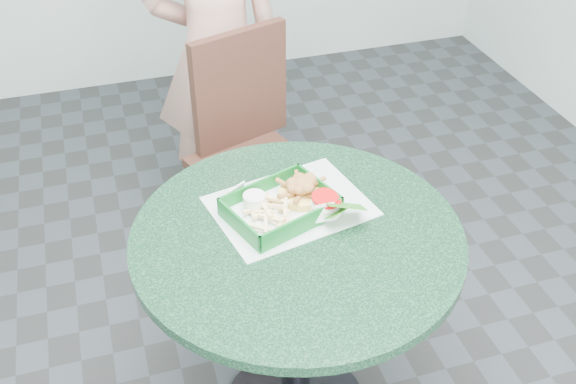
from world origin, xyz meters
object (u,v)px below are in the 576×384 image
object	(u,v)px
cafe_table	(297,284)
diner_person	(217,52)
dining_chair	(248,139)
crab_sandwich	(307,198)
sauce_ramekin	(257,200)
food_basket	(281,216)

from	to	relation	value
cafe_table	diner_person	xyz separation A→B (m)	(0.04, 1.17, 0.17)
dining_chair	crab_sandwich	size ratio (longest dim) A/B	7.24
sauce_ramekin	crab_sandwich	bearing A→B (deg)	-14.89
cafe_table	crab_sandwich	world-z (taller)	crab_sandwich
dining_chair	diner_person	xyz separation A→B (m)	(-0.03, 0.33, 0.22)
diner_person	crab_sandwich	xyz separation A→B (m)	(0.02, -1.08, 0.05)
crab_sandwich	dining_chair	bearing A→B (deg)	88.69
food_basket	sauce_ramekin	size ratio (longest dim) A/B	4.54
crab_sandwich	sauce_ramekin	xyz separation A→B (m)	(-0.13, 0.04, 0.00)
diner_person	sauce_ramekin	bearing A→B (deg)	85.85
cafe_table	diner_person	distance (m)	1.18
food_basket	crab_sandwich	world-z (taller)	crab_sandwich
cafe_table	dining_chair	distance (m)	0.85
sauce_ramekin	dining_chair	bearing A→B (deg)	78.12
diner_person	food_basket	world-z (taller)	diner_person
crab_sandwich	food_basket	bearing A→B (deg)	-172.37
diner_person	dining_chair	bearing A→B (deg)	98.23
cafe_table	diner_person	size ratio (longest dim) A/B	0.59
diner_person	crab_sandwich	size ratio (longest dim) A/B	11.68
cafe_table	food_basket	world-z (taller)	food_basket
food_basket	diner_person	bearing A→B (deg)	86.72
diner_person	cafe_table	bearing A→B (deg)	90.17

